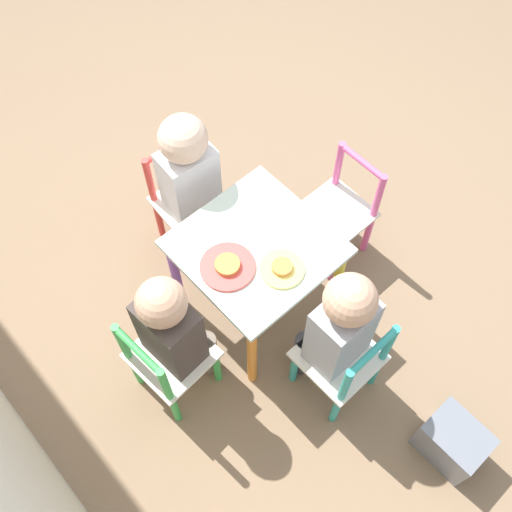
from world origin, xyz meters
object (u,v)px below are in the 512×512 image
at_px(child_right, 191,178).
at_px(plate_back, 228,266).
at_px(chair_green, 167,360).
at_px(kids_table, 256,258).
at_px(chair_red, 187,201).
at_px(child_back, 174,328).
at_px(child_left, 338,326).
at_px(storage_bin, 452,441).
at_px(chair_teal, 344,361).
at_px(plate_left, 282,268).
at_px(chair_pink, 339,212).

relative_size(child_right, plate_back, 3.95).
xyz_separation_m(chair_green, child_right, (0.43, -0.48, 0.21)).
bearing_deg(child_right, plate_back, -107.75).
bearing_deg(kids_table, chair_red, -4.14).
bearing_deg(child_back, child_left, -137.06).
bearing_deg(storage_bin, chair_red, 3.91).
relative_size(chair_teal, plate_left, 3.28).
bearing_deg(chair_pink, plate_left, -74.02).
bearing_deg(chair_teal, chair_green, -43.03).
height_order(kids_table, chair_teal, chair_teal).
relative_size(kids_table, child_right, 0.66).
relative_size(chair_pink, child_left, 0.67).
bearing_deg(chair_teal, chair_pink, -135.37).
height_order(child_back, child_right, child_right).
relative_size(child_right, storage_bin, 3.51).
relative_size(kids_table, storage_bin, 2.33).
relative_size(child_left, plate_back, 3.95).
xyz_separation_m(chair_teal, child_right, (0.85, -0.03, 0.21)).
height_order(kids_table, plate_left, plate_left).
bearing_deg(plate_left, child_back, 75.67).
height_order(chair_red, plate_back, plate_back).
bearing_deg(chair_teal, storage_bin, 105.16).
bearing_deg(chair_green, plate_back, -88.27).
relative_size(child_back, storage_bin, 3.37).
bearing_deg(chair_teal, child_right, -92.11).
bearing_deg(child_back, chair_pink, -92.51).
height_order(kids_table, child_left, child_left).
bearing_deg(storage_bin, child_right, 4.27).
xyz_separation_m(chair_green, storage_bin, (-0.85, -0.58, -0.15)).
xyz_separation_m(child_right, plate_back, (-0.39, 0.16, 0.03)).
height_order(child_right, plate_left, child_right).
bearing_deg(child_right, chair_green, -134.19).
height_order(chair_red, plate_left, plate_left).
relative_size(plate_left, storage_bin, 0.72).
height_order(child_left, storage_bin, child_left).
bearing_deg(child_right, child_left, -87.74).
distance_m(child_back, storage_bin, 1.06).
relative_size(kids_table, chair_pink, 0.99).
distance_m(chair_red, storage_bin, 1.35).
xyz_separation_m(chair_green, chair_red, (0.49, -0.48, 0.00)).
relative_size(child_left, plate_left, 4.88).
distance_m(kids_table, child_left, 0.40).
distance_m(chair_green, plate_left, 0.52).
height_order(chair_red, child_left, child_left).
height_order(chair_pink, plate_left, plate_left).
bearing_deg(child_back, storage_bin, -153.36).
bearing_deg(kids_table, plate_left, 180.00).
bearing_deg(chair_red, child_right, -90.00).
distance_m(chair_teal, child_left, 0.21).
bearing_deg(chair_red, child_left, -87.89).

